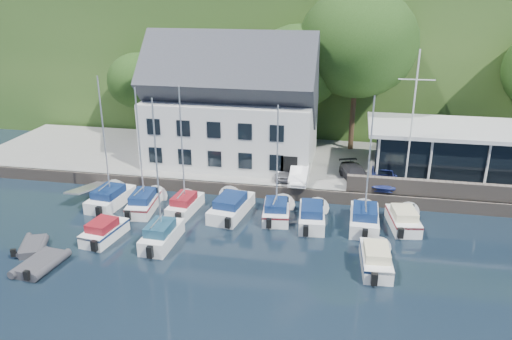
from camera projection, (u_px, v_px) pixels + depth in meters
The scene contains 30 objects.
ground at pixel (286, 280), 27.90m from camera, with size 180.00×180.00×0.00m, color black.
quay at pixel (313, 166), 43.81m from camera, with size 60.00×13.00×1.00m, color gray.
quay_face at pixel (306, 195), 37.84m from camera, with size 60.00×0.30×1.00m, color #5C5249.
hillside at pixel (338, 33), 82.10m from camera, with size 160.00×75.00×16.00m, color #28481B.
harbor_building at pixel (232, 111), 42.44m from camera, with size 14.40×8.20×8.70m, color silver, non-canonical shape.
club_pavilion at pixel (451, 151), 39.57m from camera, with size 13.20×7.20×4.10m, color black, non-canonical shape.
seawall at pixel (474, 191), 35.67m from camera, with size 18.00×0.50×1.20m, color #5C5249.
gangway at pixel (93, 195), 39.12m from camera, with size 1.20×6.00×1.40m, color silver, non-canonical shape.
car_silver at pixel (284, 171), 39.74m from camera, with size 1.32×3.28×1.12m, color #A6A7AB.
car_white at pixel (300, 174), 38.87m from camera, with size 1.38×3.96×1.31m, color white.
car_dgrey at pixel (355, 174), 38.95m from camera, with size 1.71×4.22×1.22m, color #2B2A2F.
car_blue at pixel (384, 176), 38.33m from camera, with size 1.57×3.98×1.36m, color navy.
flagpole at pixel (412, 123), 35.62m from camera, with size 2.49×0.20×10.38m, color silver, non-canonical shape.
tree_0 at pixel (139, 95), 49.71m from camera, with size 6.07×6.07×8.29m, color #17350F, non-canonical shape.
tree_1 at pixel (206, 92), 48.82m from camera, with size 6.68×6.68×9.12m, color #17350F, non-canonical shape.
tree_2 at pixel (298, 87), 45.69m from camera, with size 8.25×8.25×11.28m, color #17350F, non-canonical shape.
tree_3 at pixel (356, 71), 44.41m from camera, with size 10.54×10.54×14.41m, color #17350F, non-canonical shape.
boat_r1_0 at pixel (105, 149), 35.81m from camera, with size 2.11×6.10×8.87m, color white, non-canonical shape.
boat_r1_1 at pixel (140, 153), 35.15m from camera, with size 1.83×6.19×8.66m, color white, non-canonical shape.
boat_r1_2 at pixel (183, 158), 34.85m from camera, with size 1.70×5.37×8.28m, color white, non-canonical shape.
boat_r1_3 at pixel (231, 204), 35.60m from camera, with size 2.19×6.69×1.50m, color white, non-canonical shape.
boat_r1_4 at pixel (277, 161), 33.78m from camera, with size 1.96×5.19×8.53m, color white, non-canonical shape.
boat_r1_5 at pixel (312, 213), 34.21m from camera, with size 1.88×5.99×1.50m, color white, non-canonical shape.
boat_r1_6 at pixel (369, 161), 32.30m from camera, with size 2.06×6.04×9.58m, color white, non-canonical shape.
boat_r1_7 at pixel (403, 217), 33.73m from camera, with size 1.88×5.37×1.42m, color white, non-canonical shape.
boat_r2_0 at pixel (104, 229), 32.14m from camera, with size 1.79×4.86×1.37m, color white, non-canonical shape.
boat_r2_1 at pixel (157, 175), 30.14m from camera, with size 1.80×5.59×9.41m, color white, non-canonical shape.
boat_r2_4 at pixel (376, 256), 28.88m from camera, with size 1.78×5.69×1.44m, color white, non-canonical shape.
dinghy_0 at pixel (33, 245), 30.92m from camera, with size 1.67×2.78×0.65m, color #35353A, non-canonical shape.
dinghy_1 at pixel (41, 262), 28.89m from camera, with size 1.97×3.28×0.76m, color #35353A, non-canonical shape.
Camera 1 is at (2.93, -23.85, 15.53)m, focal length 35.00 mm.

